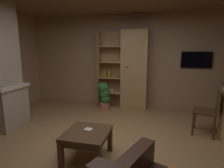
{
  "coord_description": "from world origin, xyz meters",
  "views": [
    {
      "loc": [
        0.75,
        -2.62,
        1.64
      ],
      "look_at": [
        0.0,
        0.4,
        1.05
      ],
      "focal_mm": 29.21,
      "sensor_mm": 36.0,
      "label": 1
    }
  ],
  "objects_px": {
    "dining_chair": "(210,109)",
    "potted_floor_plant": "(104,95)",
    "bookshelf_cabinet": "(131,71)",
    "table_book_0": "(88,130)",
    "wall_mounted_tv": "(196,60)",
    "coffee_table": "(87,137)"
  },
  "relations": [
    {
      "from": "bookshelf_cabinet",
      "to": "coffee_table",
      "type": "relative_size",
      "value": 3.22
    },
    {
      "from": "wall_mounted_tv",
      "to": "bookshelf_cabinet",
      "type": "bearing_deg",
      "value": -172.88
    },
    {
      "from": "table_book_0",
      "to": "bookshelf_cabinet",
      "type": "bearing_deg",
      "value": 83.84
    },
    {
      "from": "bookshelf_cabinet",
      "to": "dining_chair",
      "type": "bearing_deg",
      "value": -37.65
    },
    {
      "from": "bookshelf_cabinet",
      "to": "wall_mounted_tv",
      "type": "distance_m",
      "value": 1.72
    },
    {
      "from": "dining_chair",
      "to": "wall_mounted_tv",
      "type": "xyz_separation_m",
      "value": [
        -0.03,
        1.53,
        0.85
      ]
    },
    {
      "from": "dining_chair",
      "to": "bookshelf_cabinet",
      "type": "bearing_deg",
      "value": 142.35
    },
    {
      "from": "dining_chair",
      "to": "potted_floor_plant",
      "type": "xyz_separation_m",
      "value": [
        -2.39,
        0.98,
        -0.11
      ]
    },
    {
      "from": "bookshelf_cabinet",
      "to": "potted_floor_plant",
      "type": "relative_size",
      "value": 2.77
    },
    {
      "from": "bookshelf_cabinet",
      "to": "dining_chair",
      "type": "height_order",
      "value": "bookshelf_cabinet"
    },
    {
      "from": "dining_chair",
      "to": "potted_floor_plant",
      "type": "bearing_deg",
      "value": 157.71
    },
    {
      "from": "table_book_0",
      "to": "potted_floor_plant",
      "type": "bearing_deg",
      "value": 100.19
    },
    {
      "from": "table_book_0",
      "to": "potted_floor_plant",
      "type": "distance_m",
      "value": 2.27
    },
    {
      "from": "coffee_table",
      "to": "dining_chair",
      "type": "bearing_deg",
      "value": 33.19
    },
    {
      "from": "coffee_table",
      "to": "table_book_0",
      "type": "distance_m",
      "value": 0.11
    },
    {
      "from": "table_book_0",
      "to": "wall_mounted_tv",
      "type": "bearing_deg",
      "value": 54.82
    },
    {
      "from": "potted_floor_plant",
      "to": "wall_mounted_tv",
      "type": "xyz_separation_m",
      "value": [
        2.36,
        0.55,
        0.96
      ]
    },
    {
      "from": "dining_chair",
      "to": "table_book_0",
      "type": "bearing_deg",
      "value": -147.82
    },
    {
      "from": "table_book_0",
      "to": "dining_chair",
      "type": "distance_m",
      "value": 2.35
    },
    {
      "from": "bookshelf_cabinet",
      "to": "potted_floor_plant",
      "type": "height_order",
      "value": "bookshelf_cabinet"
    },
    {
      "from": "coffee_table",
      "to": "table_book_0",
      "type": "xyz_separation_m",
      "value": [
        0.0,
        0.05,
        0.1
      ]
    },
    {
      "from": "table_book_0",
      "to": "potted_floor_plant",
      "type": "xyz_separation_m",
      "value": [
        -0.4,
        2.23,
        -0.03
      ]
    }
  ]
}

